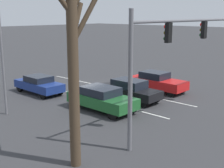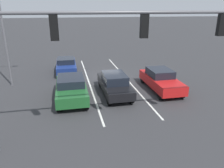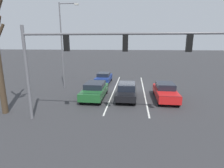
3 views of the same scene
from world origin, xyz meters
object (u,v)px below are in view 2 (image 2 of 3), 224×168
street_lamp_right_shoulder (4,14)px  car_darkgreen_rightlane_front (71,88)px  car_navy_rightlane_second (66,65)px  traffic_signal_gantry (93,39)px  car_black_midlane_front (114,84)px  car_red_leftlane_front (161,80)px

street_lamp_right_shoulder → car_darkgreen_rightlane_front: bearing=139.4°
car_navy_rightlane_second → traffic_signal_gantry: bearing=95.6°
car_darkgreen_rightlane_front → car_navy_rightlane_second: car_darkgreen_rightlane_front is taller
car_navy_rightlane_second → car_darkgreen_rightlane_front: bearing=92.1°
traffic_signal_gantry → street_lamp_right_shoulder: size_ratio=1.33×
car_black_midlane_front → traffic_signal_gantry: 6.90m
car_black_midlane_front → car_navy_rightlane_second: car_black_midlane_front is taller
car_navy_rightlane_second → street_lamp_right_shoulder: (4.05, 2.84, 4.64)m
car_red_leftlane_front → traffic_signal_gantry: traffic_signal_gantry is taller
car_black_midlane_front → street_lamp_right_shoulder: 9.27m
car_red_leftlane_front → street_lamp_right_shoulder: street_lamp_right_shoulder is taller
car_darkgreen_rightlane_front → car_red_leftlane_front: car_red_leftlane_front is taller
car_navy_rightlane_second → street_lamp_right_shoulder: street_lamp_right_shoulder is taller
car_red_leftlane_front → car_navy_rightlane_second: size_ratio=1.08×
car_darkgreen_rightlane_front → car_black_midlane_front: bearing=-175.0°
car_navy_rightlane_second → traffic_signal_gantry: size_ratio=0.34×
traffic_signal_gantry → street_lamp_right_shoulder: street_lamp_right_shoulder is taller
car_red_leftlane_front → traffic_signal_gantry: 8.75m
car_red_leftlane_front → car_navy_rightlane_second: (6.79, -6.12, -0.04)m
car_darkgreen_rightlane_front → traffic_signal_gantry: (-0.91, 5.07, 3.83)m
traffic_signal_gantry → street_lamp_right_shoulder: 10.20m
car_red_leftlane_front → traffic_signal_gantry: size_ratio=0.37×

